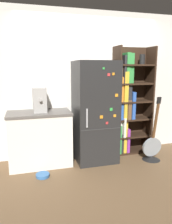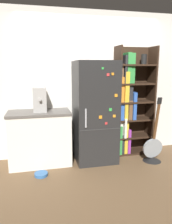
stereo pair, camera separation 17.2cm
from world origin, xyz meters
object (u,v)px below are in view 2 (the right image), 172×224
espresso_machine (40,99)px  pet_bowl (41,174)px  guitar (152,152)px  bookshelf (128,104)px  refrigerator (95,112)px

espresso_machine → pet_bowl: bearing=-93.7°
guitar → bookshelf: bearing=118.4°
espresso_machine → pet_bowl: size_ratio=1.92×
espresso_machine → guitar: size_ratio=0.35×
guitar → refrigerator: bearing=161.7°
refrigerator → espresso_machine: refrigerator is taller
espresso_machine → pet_bowl: espresso_machine is taller
bookshelf → pet_bowl: 1.98m
bookshelf → guitar: bearing=-61.6°
bookshelf → pet_bowl: bookshelf is taller
refrigerator → espresso_machine: size_ratio=4.37×
bookshelf → espresso_machine: (-1.62, -0.10, 0.15)m
bookshelf → pet_bowl: bearing=-160.1°
espresso_machine → pet_bowl: (-0.03, -0.49, -1.07)m
refrigerator → pet_bowl: (-0.96, -0.42, -0.84)m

